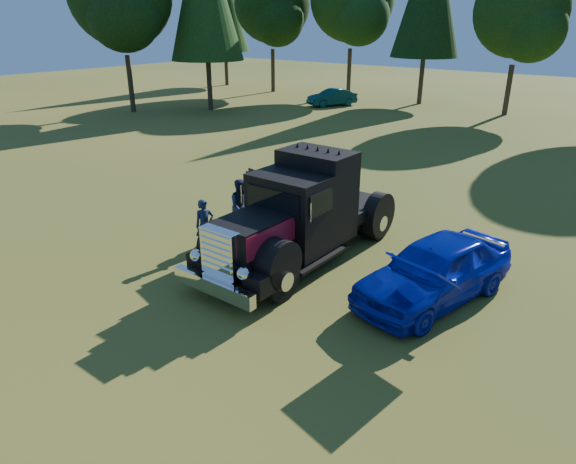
{
  "coord_description": "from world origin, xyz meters",
  "views": [
    {
      "loc": [
        6.61,
        -9.22,
        6.4
      ],
      "look_at": [
        -0.76,
        0.22,
        1.39
      ],
      "focal_mm": 32.0,
      "sensor_mm": 36.0,
      "label": 1
    }
  ],
  "objects_px": {
    "spectator_near": "(205,225)",
    "spectator_far": "(242,207)",
    "diamond_t_truck": "(298,218)",
    "distant_teal_car": "(332,97)",
    "hotrod_coupe": "(435,270)"
  },
  "relations": [
    {
      "from": "spectator_far",
      "to": "distant_teal_car",
      "type": "bearing_deg",
      "value": 52.4
    },
    {
      "from": "spectator_far",
      "to": "distant_teal_car",
      "type": "xyz_separation_m",
      "value": [
        -12.08,
        23.45,
        -0.25
      ]
    },
    {
      "from": "hotrod_coupe",
      "to": "distant_teal_car",
      "type": "bearing_deg",
      "value": 128.14
    },
    {
      "from": "spectator_near",
      "to": "spectator_far",
      "type": "height_order",
      "value": "spectator_far"
    },
    {
      "from": "spectator_near",
      "to": "distant_teal_car",
      "type": "relative_size",
      "value": 0.4
    },
    {
      "from": "hotrod_coupe",
      "to": "diamond_t_truck",
      "type": "bearing_deg",
      "value": -176.45
    },
    {
      "from": "diamond_t_truck",
      "to": "spectator_near",
      "type": "distance_m",
      "value": 2.85
    },
    {
      "from": "spectator_near",
      "to": "spectator_far",
      "type": "xyz_separation_m",
      "value": [
        -0.03,
        1.64,
        0.11
      ]
    },
    {
      "from": "spectator_far",
      "to": "hotrod_coupe",
      "type": "bearing_deg",
      "value": -66.99
    },
    {
      "from": "hotrod_coupe",
      "to": "spectator_near",
      "type": "distance_m",
      "value": 6.65
    },
    {
      "from": "diamond_t_truck",
      "to": "distant_teal_car",
      "type": "height_order",
      "value": "diamond_t_truck"
    },
    {
      "from": "spectator_near",
      "to": "hotrod_coupe",
      "type": "bearing_deg",
      "value": -51.74
    },
    {
      "from": "spectator_far",
      "to": "spectator_near",
      "type": "bearing_deg",
      "value": -153.79
    },
    {
      "from": "diamond_t_truck",
      "to": "spectator_far",
      "type": "height_order",
      "value": "diamond_t_truck"
    },
    {
      "from": "diamond_t_truck",
      "to": "hotrod_coupe",
      "type": "distance_m",
      "value": 3.98
    }
  ]
}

